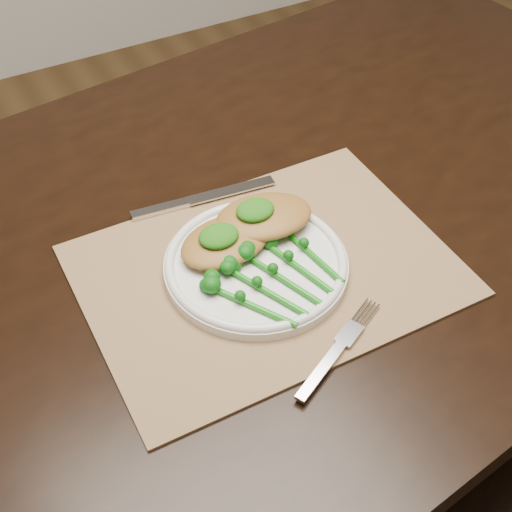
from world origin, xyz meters
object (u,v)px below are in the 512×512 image
dinner_plate (256,264)px  dining_table (256,373)px  chicken_fillet_left (226,241)px  broccolini_bundle (284,280)px  placemat (267,270)px

dinner_plate → dining_table: bearing=61.8°
dinner_plate → chicken_fillet_left: (-0.02, 0.04, 0.02)m
dining_table → dinner_plate: dinner_plate is taller
dinner_plate → chicken_fillet_left: chicken_fillet_left is taller
dinner_plate → broccolini_bundle: 0.05m
dining_table → placemat: size_ratio=3.60×
placemat → chicken_fillet_left: chicken_fillet_left is taller
placemat → broccolini_bundle: (0.00, -0.04, 0.02)m
dinner_plate → broccolini_bundle: size_ratio=1.24×
placemat → chicken_fillet_left: 0.07m
chicken_fillet_left → broccolini_bundle: size_ratio=0.67×
broccolini_bundle → placemat: bearing=71.5°
dining_table → broccolini_bundle: size_ratio=8.79×
dining_table → broccolini_bundle: 0.42m
dining_table → broccolini_bundle: (-0.03, -0.14, 0.40)m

